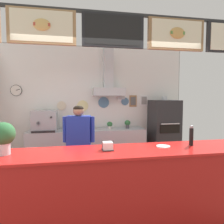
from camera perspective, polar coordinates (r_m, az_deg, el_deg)
The scene contains 15 objects.
ground_plane at distance 3.33m, azimuth -0.03°, elevation -27.43°, with size 6.36×6.36×0.00m, color brown.
back_wall_assembly at distance 5.30m, azimuth -4.71°, elevation 2.87°, with size 4.84×2.87×3.06m.
service_counter at distance 2.85m, azimuth 0.98°, elevation -21.01°, with size 3.84×0.72×1.06m.
back_prep_counter at distance 5.21m, azimuth -6.81°, elevation -10.08°, with size 2.87×0.59×0.94m.
pizza_oven at distance 5.51m, azimuth 14.31°, elevation -5.43°, with size 0.68×0.68×1.76m.
shop_worker at distance 3.95m, azimuth -9.24°, elevation -8.90°, with size 0.59×0.29×1.59m.
espresso_machine at distance 5.09m, azimuth -18.33°, elevation -2.38°, with size 0.57×0.47×0.49m.
potted_thyme at distance 5.06m, azimuth -11.09°, elevation -3.36°, with size 0.24×0.24×0.26m.
potted_rosemary at distance 5.10m, azimuth -5.89°, elevation -3.32°, with size 0.18×0.18×0.24m.
potted_oregano at distance 5.13m, azimuth -0.66°, elevation -3.63°, with size 0.14×0.14×0.19m.
potted_basil at distance 5.27m, azimuth 4.35°, elevation -3.24°, with size 0.15×0.15×0.21m.
pepper_grinder at distance 3.11m, azimuth 21.29°, elevation -6.13°, with size 0.06×0.06×0.29m.
napkin_holder at distance 2.68m, azimuth -1.21°, elevation -9.56°, with size 0.15×0.14×0.12m.
condiment_plate at distance 2.94m, azimuth 14.14°, elevation -9.28°, with size 0.19×0.19×0.01m.
basil_vase at distance 2.75m, azimuth -28.17°, elevation -6.06°, with size 0.28×0.28×0.39m.
Camera 1 is at (-0.52, -2.79, 1.75)m, focal length 32.71 mm.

